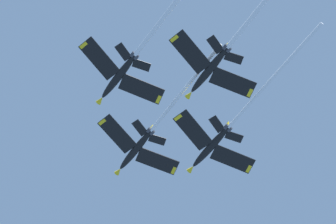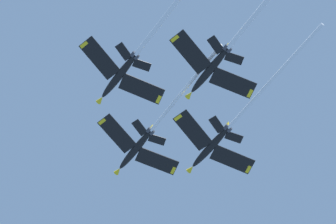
% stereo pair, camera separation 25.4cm
% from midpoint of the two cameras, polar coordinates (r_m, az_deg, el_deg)
% --- Properties ---
extents(jet_lead, '(36.13, 19.53, 8.23)m').
position_cam_midpoint_polar(jet_lead, '(142.25, -1.97, -2.13)').
color(jet_lead, black).
extents(jet_left_wing, '(35.05, 19.50, 8.00)m').
position_cam_midpoint_polar(jet_left_wing, '(134.13, -2.93, 4.82)').
color(jet_left_wing, black).
extents(jet_right_wing, '(39.74, 20.05, 8.56)m').
position_cam_midpoint_polar(jet_right_wing, '(138.29, 4.88, -1.61)').
color(jet_right_wing, black).
extents(jet_slot, '(39.11, 19.54, 8.71)m').
position_cam_midpoint_polar(jet_slot, '(131.21, 5.39, 5.83)').
color(jet_slot, black).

